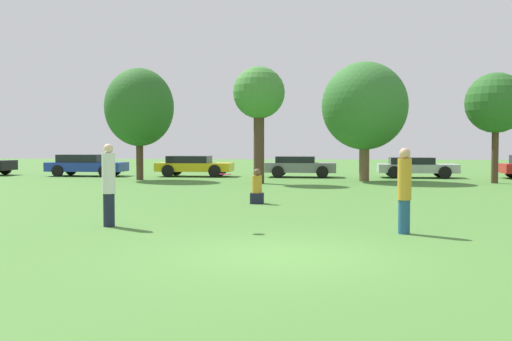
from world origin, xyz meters
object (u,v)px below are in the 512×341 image
at_px(bystander_sitting, 257,189).
at_px(tree_3, 496,103).
at_px(frisbee, 226,174).
at_px(parked_car_yellow, 193,165).
at_px(parked_car_grey, 300,166).
at_px(person_thrower, 109,184).
at_px(tree_0, 139,107).
at_px(tree_1, 259,96).
at_px(parked_car_blue, 85,165).
at_px(tree_2, 365,106).
at_px(parked_car_silver, 416,167).
at_px(person_catcher, 404,189).

distance_m(bystander_sitting, tree_3, 15.18).
bearing_deg(frisbee, parked_car_yellow, 103.50).
bearing_deg(parked_car_yellow, parked_car_grey, 0.28).
relative_size(person_thrower, tree_0, 0.33).
distance_m(frisbee, parked_car_grey, 20.59).
bearing_deg(tree_3, bystander_sitting, -134.42).
relative_size(bystander_sitting, tree_0, 0.19).
bearing_deg(tree_3, tree_0, 177.48).
xyz_separation_m(person_thrower, tree_0, (-4.31, 16.84, 2.77)).
relative_size(person_thrower, tree_3, 0.36).
height_order(tree_1, parked_car_yellow, tree_1).
bearing_deg(parked_car_yellow, bystander_sitting, -69.36).
distance_m(tree_0, parked_car_grey, 9.40).
relative_size(frisbee, bystander_sitting, 0.24).
bearing_deg(tree_1, parked_car_blue, 153.31).
relative_size(tree_0, parked_car_grey, 1.45).
xyz_separation_m(bystander_sitting, parked_car_blue, (-11.43, 14.69, 0.20)).
height_order(frisbee, tree_2, tree_2).
relative_size(person_thrower, parked_car_blue, 0.42).
xyz_separation_m(tree_0, tree_1, (6.39, -2.00, 0.40)).
height_order(tree_0, tree_2, tree_2).
height_order(person_thrower, tree_0, tree_0).
relative_size(person_thrower, frisbee, 7.27).
xyz_separation_m(tree_0, parked_car_grey, (8.19, 3.41, -3.11)).
bearing_deg(bystander_sitting, tree_0, 122.36).
bearing_deg(person_thrower, parked_car_silver, 67.01).
bearing_deg(tree_2, parked_car_grey, 135.08).
relative_size(parked_car_blue, parked_car_silver, 1.04).
xyz_separation_m(bystander_sitting, tree_0, (-7.19, 11.35, 3.28)).
bearing_deg(parked_car_silver, parked_car_blue, -177.79).
distance_m(person_thrower, parked_car_grey, 20.62).
distance_m(person_thrower, person_catcher, 6.58).
relative_size(person_catcher, tree_0, 0.31).
relative_size(tree_3, parked_car_yellow, 1.20).
bearing_deg(tree_3, tree_1, -173.72).
xyz_separation_m(tree_1, tree_3, (11.17, 1.23, -0.36)).
xyz_separation_m(person_thrower, tree_3, (13.25, 16.07, 2.82)).
bearing_deg(person_catcher, parked_car_grey, -78.79).
height_order(frisbee, parked_car_blue, parked_car_blue).
relative_size(tree_0, parked_car_blue, 1.28).
bearing_deg(parked_car_grey, person_thrower, -99.09).
relative_size(person_catcher, parked_car_yellow, 0.41).
bearing_deg(person_catcher, frisbee, 1.77).
distance_m(tree_3, parked_car_grey, 10.74).
bearing_deg(parked_car_blue, bystander_sitting, -50.38).
height_order(person_catcher, tree_1, tree_1).
relative_size(tree_1, parked_car_yellow, 1.26).
height_order(bystander_sitting, parked_car_silver, parked_car_silver).
height_order(person_catcher, tree_0, tree_0).
bearing_deg(tree_0, bystander_sitting, -57.64).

